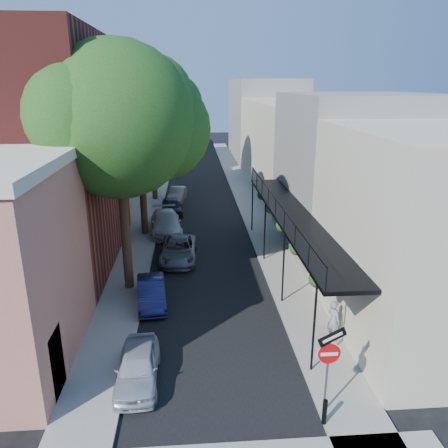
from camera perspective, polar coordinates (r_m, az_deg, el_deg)
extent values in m
plane|color=black|center=(13.51, -0.24, -27.02)|extent=(160.00, 160.00, 0.00)
cube|color=black|center=(40.68, -3.29, 4.35)|extent=(6.00, 64.00, 0.01)
cube|color=gray|center=(40.80, -8.93, 4.28)|extent=(2.00, 64.00, 0.12)
cube|color=gray|center=(40.93, 2.33, 4.53)|extent=(2.00, 64.00, 0.12)
cube|color=beige|center=(15.29, -21.09, -16.52)|extent=(0.10, 1.20, 2.20)
cube|color=maroon|center=(25.56, -25.98, 8.18)|extent=(10.00, 12.00, 12.00)
cube|color=gray|center=(23.98, -15.22, 13.64)|extent=(0.06, 7.00, 4.00)
cube|color=gray|center=(36.85, -17.60, 9.25)|extent=(8.00, 12.00, 9.00)
cube|color=beige|center=(50.44, -14.16, 12.25)|extent=(8.00, 16.00, 10.00)
cube|color=tan|center=(64.32, -12.07, 12.62)|extent=(8.00, 12.00, 8.00)
cube|color=beige|center=(18.72, 27.03, -1.33)|extent=(8.00, 9.00, 8.00)
cube|color=gray|center=(26.85, 16.96, 6.33)|extent=(8.00, 10.00, 9.00)
cube|color=beige|center=(41.08, 9.45, 9.95)|extent=(8.00, 20.00, 8.00)
cube|color=gray|center=(58.52, 5.32, 13.42)|extent=(8.00, 16.00, 10.00)
cube|color=black|center=(21.03, 9.25, 0.99)|extent=(2.00, 16.00, 0.15)
cube|color=black|center=(20.59, 6.79, 3.28)|extent=(0.05, 16.00, 0.05)
cylinder|color=black|center=(15.26, 11.69, -12.94)|extent=(0.08, 0.08, 3.40)
cylinder|color=black|center=(28.88, 3.72, 2.37)|extent=(0.08, 0.08, 3.40)
sphere|color=#1E4714|center=(15.61, 12.06, -7.08)|extent=(0.60, 0.60, 0.60)
sphere|color=#1E4714|center=(21.03, 7.60, -0.22)|extent=(0.60, 0.60, 0.60)
sphere|color=#1E4714|center=(26.70, 5.01, 3.79)|extent=(0.60, 0.60, 0.60)
cylinder|color=#595B60|center=(13.83, 13.29, -18.46)|extent=(0.07, 0.07, 2.90)
cylinder|color=red|center=(13.40, 13.56, -16.14)|extent=(0.66, 0.04, 0.66)
cube|color=white|center=(13.38, 13.60, -16.21)|extent=(0.50, 0.02, 0.10)
cylinder|color=white|center=(13.42, 13.53, -16.09)|extent=(0.70, 0.02, 0.70)
cube|color=black|center=(13.11, 13.97, -14.14)|extent=(0.89, 0.15, 0.58)
cube|color=white|center=(13.09, 14.01, -14.21)|extent=(0.60, 0.10, 0.31)
cylinder|color=black|center=(13.99, 13.01, -22.79)|extent=(0.14, 0.14, 0.80)
cylinder|color=black|center=(20.69, -12.84, 0.48)|extent=(0.44, 0.44, 7.00)
sphere|color=#1E4714|center=(19.84, -13.76, 13.03)|extent=(6.80, 6.80, 6.80)
sphere|color=#1E4714|center=(20.71, -8.47, 12.13)|extent=(4.76, 4.76, 4.76)
cylinder|color=black|center=(28.44, -10.58, 4.64)|extent=(0.44, 0.44, 6.30)
sphere|color=#1E4714|center=(27.81, -11.07, 12.78)|extent=(6.00, 6.00, 6.00)
sphere|color=#1E4714|center=(28.62, -7.76, 12.08)|extent=(4.20, 4.20, 4.20)
cylinder|color=black|center=(37.14, -9.23, 8.62)|extent=(0.44, 0.44, 7.35)
sphere|color=#1E4714|center=(36.69, -9.61, 15.92)|extent=(7.00, 7.00, 7.00)
sphere|color=#1E4714|center=(37.65, -6.68, 15.32)|extent=(4.90, 4.90, 4.90)
imported|color=#AEB5C1|center=(15.50, -11.20, -17.80)|extent=(1.44, 3.44, 1.17)
imported|color=#161947|center=(20.14, -9.48, -8.81)|extent=(1.59, 3.55, 1.13)
imported|color=slate|center=(24.71, -5.95, -3.39)|extent=(2.12, 4.36, 1.20)
imported|color=silver|center=(29.26, -7.59, 0.16)|extent=(2.43, 4.91, 1.37)
imported|color=black|center=(33.50, -6.83, 2.32)|extent=(1.82, 3.64, 1.19)
imported|color=slate|center=(37.16, -6.11, 3.88)|extent=(1.63, 3.63, 1.16)
imported|color=gray|center=(17.52, 14.10, -12.11)|extent=(0.60, 0.70, 1.63)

